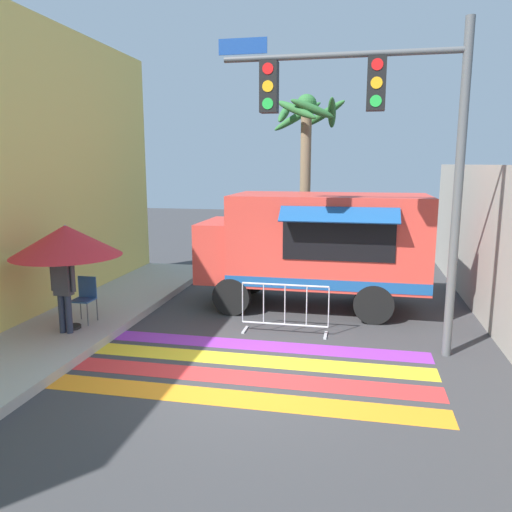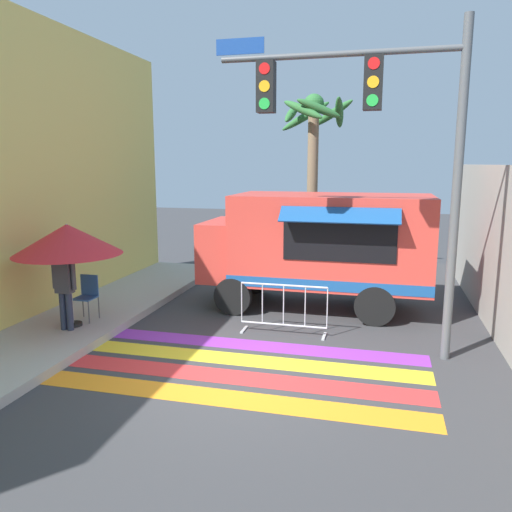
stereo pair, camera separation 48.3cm
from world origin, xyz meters
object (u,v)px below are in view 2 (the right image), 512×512
at_px(barricade_front, 284,310).
at_px(patio_umbrella, 67,240).
at_px(palm_tree, 314,147).
at_px(vendor_person, 64,285).
at_px(food_truck, 314,242).
at_px(traffic_signal_pole, 375,125).
at_px(folding_chair, 87,293).

bearing_deg(barricade_front, patio_umbrella, -165.89).
bearing_deg(patio_umbrella, palm_tree, 57.62).
distance_m(vendor_person, palm_tree, 8.37).
relative_size(food_truck, traffic_signal_pole, 0.91).
distance_m(food_truck, vendor_person, 5.72).
distance_m(folding_chair, barricade_front, 4.26).
height_order(food_truck, barricade_front, food_truck).
distance_m(patio_umbrella, folding_chair, 1.33).
relative_size(folding_chair, vendor_person, 0.58).
bearing_deg(food_truck, palm_tree, 98.62).
relative_size(traffic_signal_pole, patio_umbrella, 2.72).
relative_size(food_truck, vendor_person, 3.26).
height_order(food_truck, folding_chair, food_truck).
bearing_deg(palm_tree, barricade_front, -88.17).
relative_size(food_truck, barricade_front, 2.95).
bearing_deg(traffic_signal_pole, vendor_person, -173.10).
bearing_deg(palm_tree, food_truck, -81.38).
xyz_separation_m(patio_umbrella, palm_tree, (4.10, 6.46, 2.02)).
bearing_deg(barricade_front, vendor_person, -162.50).
bearing_deg(traffic_signal_pole, food_truck, 117.10).
height_order(folding_chair, vendor_person, vendor_person).
bearing_deg(traffic_signal_pole, barricade_front, 160.18).
bearing_deg(food_truck, barricade_front, -99.07).
bearing_deg(barricade_front, palm_tree, 91.83).
relative_size(traffic_signal_pole, barricade_front, 3.23).
bearing_deg(palm_tree, traffic_signal_pole, -72.63).
distance_m(barricade_front, palm_tree, 6.42).
relative_size(food_truck, palm_tree, 0.98).
bearing_deg(patio_umbrella, barricade_front, 14.11).
bearing_deg(palm_tree, vendor_person, -121.11).
height_order(vendor_person, palm_tree, palm_tree).
height_order(patio_umbrella, vendor_person, patio_umbrella).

